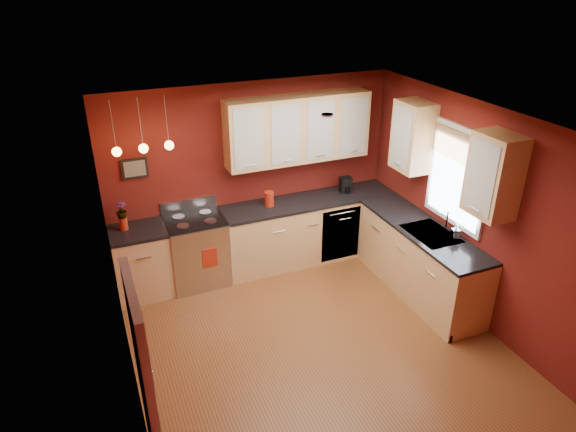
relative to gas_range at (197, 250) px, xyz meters
name	(u,v)px	position (x,y,z in m)	size (l,w,h in m)	color
floor	(316,343)	(0.92, -1.80, -0.48)	(4.20, 4.20, 0.00)	brown
ceiling	(322,124)	(0.92, -1.80, 2.12)	(4.00, 4.20, 0.02)	beige
wall_back	(253,176)	(0.92, 0.30, 0.82)	(4.00, 0.02, 2.60)	maroon
wall_front	(448,381)	(0.92, -3.90, 0.82)	(4.00, 0.02, 2.60)	maroon
wall_left	(121,287)	(-1.08, -1.80, 0.82)	(0.02, 4.20, 2.60)	maroon
wall_right	(472,213)	(2.92, -1.80, 0.82)	(0.02, 4.20, 2.60)	maroon
base_cabinets_back_left	(142,263)	(-0.73, 0.00, -0.03)	(0.70, 0.60, 0.90)	#E6B47B
base_cabinets_back_right	(309,230)	(1.65, 0.00, -0.03)	(2.54, 0.60, 0.90)	#E6B47B
base_cabinets_right	(419,261)	(2.62, -1.35, -0.03)	(0.60, 2.10, 0.90)	#E6B47B
counter_back_left	(137,231)	(-0.73, 0.00, 0.44)	(0.70, 0.62, 0.04)	black
counter_back_right	(309,201)	(1.65, 0.00, 0.44)	(2.54, 0.62, 0.04)	black
counter_right	(424,230)	(2.62, -1.35, 0.44)	(0.62, 2.10, 0.04)	black
gas_range	(197,250)	(0.00, 0.00, 0.00)	(0.76, 0.64, 1.11)	#BCBCC1
dishwasher_front	(341,234)	(2.02, -0.29, -0.03)	(0.60, 0.02, 0.80)	#BCBCC1
sink	(431,235)	(2.62, -1.50, 0.43)	(0.50, 0.70, 0.33)	gray
window	(458,174)	(2.89, -1.50, 1.21)	(0.06, 1.02, 1.22)	white
door_left_wall	(149,402)	(-1.05, -3.00, 0.54)	(0.12, 0.82, 2.05)	white
upper_cabinets_back	(298,129)	(1.52, 0.12, 1.47)	(2.00, 0.35, 0.90)	#E6B47B
upper_cabinets_right	(449,154)	(2.75, -1.48, 1.47)	(0.35, 1.95, 0.90)	#E6B47B
wall_picture	(135,168)	(-0.63, 0.28, 1.17)	(0.32, 0.03, 0.26)	black
pendant_lights	(143,148)	(-0.53, -0.05, 1.53)	(0.71, 0.11, 0.66)	gray
red_canister	(269,199)	(1.05, 0.02, 0.56)	(0.14, 0.14, 0.21)	#B12613
red_vase	(123,223)	(-0.88, 0.08, 0.54)	(0.10, 0.10, 0.17)	#B12613
flowers	(121,210)	(-0.88, 0.08, 0.72)	(0.13, 0.13, 0.24)	#B12613
coffee_maker	(346,185)	(2.25, 0.03, 0.57)	(0.17, 0.17, 0.23)	black
soap_pump	(456,232)	(2.79, -1.74, 0.56)	(0.09, 0.10, 0.21)	silver
dish_towel	(210,258)	(0.09, -0.33, 0.04)	(0.20, 0.01, 0.27)	#B12613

